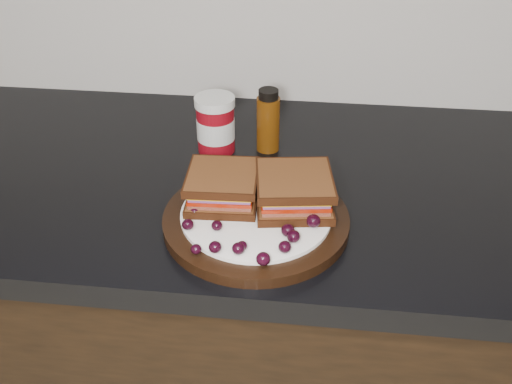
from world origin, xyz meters
TOP-DOWN VIEW (x-y plane):
  - base_cabinets at (0.00, 1.70)m, footprint 3.96×0.58m
  - countertop at (0.00, 1.70)m, footprint 3.98×0.60m
  - plate at (0.04, 1.56)m, footprint 0.28×0.28m
  - sandwich_left at (-0.01, 1.58)m, footprint 0.11×0.11m
  - sandwich_right at (0.10, 1.58)m, footprint 0.13×0.13m
  - grape_0 at (-0.05, 1.51)m, footprint 0.02×0.02m
  - grape_1 at (-0.01, 1.51)m, footprint 0.02×0.02m
  - grape_2 at (-0.03, 1.45)m, footprint 0.02×0.02m
  - grape_3 at (-0.00, 1.46)m, footprint 0.02×0.02m
  - grape_4 at (0.03, 1.46)m, footprint 0.02×0.02m
  - grape_5 at (0.03, 1.47)m, footprint 0.01×0.01m
  - grape_6 at (0.06, 1.44)m, footprint 0.02×0.02m
  - grape_7 at (0.09, 1.47)m, footprint 0.02×0.02m
  - grape_8 at (0.10, 1.49)m, footprint 0.02×0.02m
  - grape_9 at (0.09, 1.51)m, footprint 0.02×0.02m
  - grape_10 at (0.13, 1.53)m, footprint 0.02×0.02m
  - grape_11 at (0.12, 1.55)m, footprint 0.02×0.02m
  - grape_12 at (0.11, 1.56)m, footprint 0.02×0.02m
  - grape_13 at (0.11, 1.61)m, footprint 0.02×0.02m
  - grape_14 at (0.01, 1.62)m, footprint 0.02×0.02m
  - grape_15 at (-0.00, 1.59)m, footprint 0.02×0.02m
  - grape_16 at (-0.03, 1.58)m, footprint 0.02×0.02m
  - grape_17 at (-0.03, 1.57)m, footprint 0.02×0.02m
  - grape_18 at (-0.05, 1.54)m, footprint 0.02×0.02m
  - grape_19 at (-0.01, 1.60)m, footprint 0.02×0.02m
  - grape_20 at (-0.01, 1.58)m, footprint 0.02×0.02m
  - grape_21 at (-0.02, 1.56)m, footprint 0.02×0.02m
  - condiment_jar at (-0.06, 1.77)m, footprint 0.08×0.08m
  - oil_bottle at (0.04, 1.79)m, footprint 0.05×0.05m

SIDE VIEW (x-z plane):
  - base_cabinets at x=0.00m, z-range 0.00..0.86m
  - countertop at x=0.00m, z-range 0.86..0.90m
  - plate at x=0.04m, z-range 0.90..0.92m
  - grape_5 at x=0.03m, z-range 0.92..0.94m
  - grape_2 at x=-0.03m, z-range 0.92..0.94m
  - grape_14 at x=0.01m, z-range 0.92..0.94m
  - grape_20 at x=-0.01m, z-range 0.92..0.94m
  - grape_21 at x=-0.02m, z-range 0.92..0.94m
  - grape_1 at x=-0.01m, z-range 0.92..0.94m
  - grape_18 at x=-0.05m, z-range 0.92..0.94m
  - grape_0 at x=-0.05m, z-range 0.92..0.94m
  - grape_19 at x=-0.01m, z-range 0.92..0.94m
  - grape_3 at x=0.00m, z-range 0.92..0.94m
  - grape_4 at x=0.03m, z-range 0.92..0.94m
  - grape_7 at x=0.09m, z-range 0.92..0.94m
  - grape_16 at x=-0.03m, z-range 0.92..0.94m
  - grape_13 at x=0.11m, z-range 0.92..0.94m
  - grape_11 at x=0.12m, z-range 0.92..0.94m
  - grape_12 at x=0.11m, z-range 0.92..0.94m
  - grape_8 at x=0.10m, z-range 0.92..0.94m
  - grape_6 at x=0.06m, z-range 0.92..0.94m
  - grape_9 at x=0.09m, z-range 0.92..0.94m
  - grape_10 at x=0.13m, z-range 0.92..0.94m
  - grape_17 at x=-0.03m, z-range 0.92..0.94m
  - grape_15 at x=0.00m, z-range 0.92..0.94m
  - sandwich_left at x=-0.01m, z-range 0.92..0.97m
  - sandwich_right at x=0.10m, z-range 0.92..0.98m
  - condiment_jar at x=-0.06m, z-range 0.90..1.01m
  - oil_bottle at x=0.04m, z-range 0.90..1.02m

